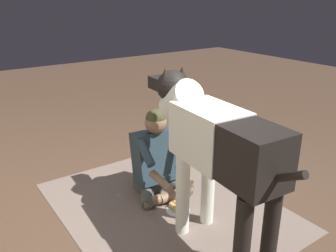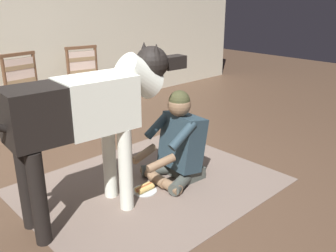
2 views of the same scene
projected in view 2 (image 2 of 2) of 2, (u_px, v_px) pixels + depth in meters
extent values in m
plane|color=brown|center=(151.00, 187.00, 3.36)|extent=(15.18, 15.18, 0.00)
cube|color=beige|center=(13.00, 24.00, 4.79)|extent=(8.77, 0.10, 2.60)
cube|color=#746258|center=(151.00, 185.00, 3.40)|extent=(2.20, 1.77, 0.01)
cylinder|color=brown|center=(57.00, 114.00, 4.73)|extent=(0.04, 0.04, 0.42)
cylinder|color=brown|center=(27.00, 122.00, 4.43)|extent=(0.04, 0.04, 0.42)
cylinder|color=brown|center=(39.00, 108.00, 4.99)|extent=(0.04, 0.04, 0.42)
cylinder|color=brown|center=(10.00, 115.00, 4.69)|extent=(0.04, 0.04, 0.42)
cube|color=brown|center=(31.00, 97.00, 4.63)|extent=(0.51, 0.51, 0.04)
cube|color=#C8AD9D|center=(31.00, 94.00, 4.62)|extent=(0.47, 0.47, 0.04)
cylinder|color=brown|center=(35.00, 71.00, 4.81)|extent=(0.04, 0.04, 0.52)
cylinder|color=brown|center=(4.00, 76.00, 4.51)|extent=(0.04, 0.04, 0.52)
cube|color=brown|center=(17.00, 54.00, 4.58)|extent=(0.46, 0.09, 0.04)
cube|color=#C8AD9D|center=(20.00, 74.00, 4.67)|extent=(0.38, 0.09, 0.40)
cube|color=olive|center=(19.00, 67.00, 4.64)|extent=(0.39, 0.10, 0.06)
cube|color=olive|center=(21.00, 81.00, 4.70)|extent=(0.39, 0.10, 0.06)
cylinder|color=brown|center=(109.00, 103.00, 5.19)|extent=(0.04, 0.04, 0.42)
cylinder|color=brown|center=(81.00, 108.00, 4.98)|extent=(0.04, 0.04, 0.42)
cylinder|color=brown|center=(98.00, 97.00, 5.52)|extent=(0.04, 0.04, 0.42)
cylinder|color=brown|center=(71.00, 101.00, 5.31)|extent=(0.04, 0.04, 0.42)
cube|color=brown|center=(89.00, 86.00, 5.18)|extent=(0.54, 0.54, 0.04)
cube|color=#C8AD9D|center=(89.00, 84.00, 5.16)|extent=(0.50, 0.50, 0.04)
cylinder|color=brown|center=(96.00, 63.00, 5.35)|extent=(0.04, 0.04, 0.52)
cylinder|color=brown|center=(68.00, 66.00, 5.14)|extent=(0.04, 0.04, 0.52)
cube|color=brown|center=(81.00, 47.00, 5.16)|extent=(0.46, 0.13, 0.04)
cube|color=#C8AD9D|center=(82.00, 65.00, 5.25)|extent=(0.38, 0.12, 0.40)
cube|color=olive|center=(82.00, 59.00, 5.22)|extent=(0.39, 0.13, 0.06)
cube|color=olive|center=(83.00, 71.00, 5.28)|extent=(0.39, 0.13, 0.06)
cube|color=#454B44|center=(185.00, 170.00, 3.56)|extent=(0.27, 0.36, 0.12)
cylinder|color=#454B44|center=(183.00, 181.00, 3.35)|extent=(0.41, 0.24, 0.11)
cylinder|color=#85664A|center=(165.00, 183.00, 3.31)|extent=(0.09, 0.36, 0.09)
cylinder|color=#454B44|center=(162.00, 169.00, 3.57)|extent=(0.40, 0.29, 0.11)
cylinder|color=#85664A|center=(154.00, 176.00, 3.44)|extent=(0.15, 0.37, 0.09)
cube|color=#283B46|center=(182.00, 141.00, 3.43)|extent=(0.32, 0.42, 0.53)
cylinder|color=#283B46|center=(183.00, 136.00, 3.16)|extent=(0.30, 0.10, 0.24)
cylinder|color=#85664A|center=(161.00, 163.00, 3.16)|extent=(0.28, 0.13, 0.12)
cylinder|color=#283B46|center=(158.00, 125.00, 3.42)|extent=(0.30, 0.10, 0.24)
cylinder|color=#85664A|center=(144.00, 154.00, 3.34)|extent=(0.27, 0.09, 0.12)
sphere|color=#85664A|center=(179.00, 105.00, 3.28)|extent=(0.21, 0.21, 0.21)
sphere|color=#3F4025|center=(179.00, 101.00, 3.27)|extent=(0.19, 0.19, 0.19)
cylinder|color=white|center=(109.00, 159.00, 3.11)|extent=(0.11, 0.11, 0.70)
cylinder|color=white|center=(126.00, 170.00, 2.92)|extent=(0.11, 0.11, 0.70)
cylinder|color=black|center=(26.00, 185.00, 2.69)|extent=(0.11, 0.11, 0.70)
cylinder|color=black|center=(39.00, 199.00, 2.51)|extent=(0.11, 0.11, 0.70)
cube|color=white|center=(97.00, 103.00, 2.74)|extent=(0.58, 0.40, 0.41)
cube|color=black|center=(41.00, 114.00, 2.49)|extent=(0.51, 0.38, 0.39)
cylinder|color=white|center=(139.00, 76.00, 2.92)|extent=(0.42, 0.28, 0.39)
sphere|color=black|center=(152.00, 63.00, 2.96)|extent=(0.27, 0.27, 0.27)
cube|color=black|center=(173.00, 62.00, 3.11)|extent=(0.21, 0.14, 0.11)
cone|color=black|center=(144.00, 49.00, 2.98)|extent=(0.10, 0.10, 0.12)
cone|color=black|center=(156.00, 52.00, 2.86)|extent=(0.10, 0.10, 0.12)
cylinder|color=black|center=(2.00, 128.00, 2.35)|extent=(0.36, 0.08, 0.24)
cylinder|color=silver|center=(145.00, 191.00, 3.29)|extent=(0.22, 0.22, 0.01)
cylinder|color=tan|center=(146.00, 189.00, 3.27)|extent=(0.17, 0.05, 0.05)
cylinder|color=tan|center=(143.00, 187.00, 3.30)|extent=(0.17, 0.05, 0.05)
cylinder|color=#9F502C|center=(144.00, 187.00, 3.28)|extent=(0.17, 0.04, 0.04)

